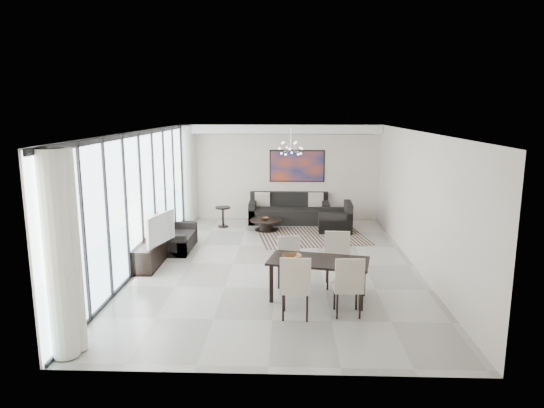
{
  "coord_description": "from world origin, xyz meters",
  "views": [
    {
      "loc": [
        0.26,
        -10.21,
        3.38
      ],
      "look_at": [
        -0.12,
        0.52,
        1.25
      ],
      "focal_mm": 32.0,
      "sensor_mm": 36.0,
      "label": 1
    }
  ],
  "objects_px": {
    "tv_console": "(151,253)",
    "dining_table": "(318,265)",
    "sofa_main": "(289,212)",
    "coffee_table": "(266,224)",
    "television": "(156,228)"
  },
  "relations": [
    {
      "from": "tv_console",
      "to": "sofa_main",
      "type": "bearing_deg",
      "value": 54.13
    },
    {
      "from": "coffee_table",
      "to": "dining_table",
      "type": "height_order",
      "value": "dining_table"
    },
    {
      "from": "tv_console",
      "to": "dining_table",
      "type": "xyz_separation_m",
      "value": [
        3.55,
        -1.84,
        0.39
      ]
    },
    {
      "from": "coffee_table",
      "to": "dining_table",
      "type": "distance_m",
      "value": 5.08
    },
    {
      "from": "television",
      "to": "tv_console",
      "type": "bearing_deg",
      "value": 78.03
    },
    {
      "from": "tv_console",
      "to": "dining_table",
      "type": "bearing_deg",
      "value": -27.34
    },
    {
      "from": "dining_table",
      "to": "coffee_table",
      "type": "bearing_deg",
      "value": 103.3
    },
    {
      "from": "sofa_main",
      "to": "dining_table",
      "type": "relative_size",
      "value": 1.26
    },
    {
      "from": "coffee_table",
      "to": "sofa_main",
      "type": "distance_m",
      "value": 1.27
    },
    {
      "from": "sofa_main",
      "to": "tv_console",
      "type": "bearing_deg",
      "value": -125.87
    },
    {
      "from": "television",
      "to": "dining_table",
      "type": "relative_size",
      "value": 0.6
    },
    {
      "from": "coffee_table",
      "to": "sofa_main",
      "type": "relative_size",
      "value": 0.38
    },
    {
      "from": "coffee_table",
      "to": "television",
      "type": "relative_size",
      "value": 0.8
    },
    {
      "from": "coffee_table",
      "to": "television",
      "type": "height_order",
      "value": "television"
    },
    {
      "from": "coffee_table",
      "to": "dining_table",
      "type": "xyz_separation_m",
      "value": [
        1.16,
        -4.93,
        0.46
      ]
    }
  ]
}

